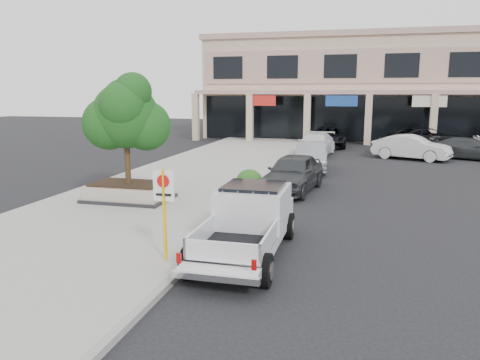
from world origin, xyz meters
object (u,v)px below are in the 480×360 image
curb_car_b (311,157)px  lot_car_a (411,144)px  pickup_truck (245,224)px  lot_car_c (470,149)px  planter_tree (131,116)px  curb_car_a (293,173)px  no_parking_sign (164,202)px  lot_car_d (427,138)px  planter (129,192)px  curb_car_c (315,145)px  curb_car_d (328,137)px  lot_car_b (411,147)px

curb_car_b → lot_car_a: curb_car_b is taller
pickup_truck → lot_car_c: (9.73, 21.39, -0.19)m
planter_tree → lot_car_a: bearing=56.5°
planter_tree → curb_car_a: planter_tree is taller
no_parking_sign → lot_car_d: size_ratio=0.39×
pickup_truck → curb_car_a: (0.03, 8.59, -0.06)m
planter → lot_car_a: size_ratio=0.72×
planter → planter_tree: (0.13, 0.15, 2.94)m
pickup_truck → curb_car_a: bearing=89.4°
planter_tree → curb_car_c: (5.55, 15.82, -2.65)m
pickup_truck → lot_car_a: (6.29, 22.97, -0.12)m
curb_car_b → lot_car_a: (6.08, 8.67, -0.02)m
curb_car_d → planter_tree: bearing=-110.9°
planter_tree → curb_car_b: (5.93, 9.48, -2.63)m
curb_car_b → lot_car_c: 11.88m
curb_car_b → curb_car_c: curb_car_b is taller
lot_car_a → lot_car_c: bearing=-108.9°
curb_car_a → lot_car_c: 16.06m
planter_tree → lot_car_c: size_ratio=0.84×
lot_car_c → pickup_truck: bearing=177.1°
no_parking_sign → pickup_truck: (1.78, 1.17, -0.75)m
lot_car_b → lot_car_c: (3.70, 1.04, -0.10)m
pickup_truck → lot_car_b: 21.22m
curb_car_d → lot_car_a: curb_car_d is taller
curb_car_c → lot_car_c: bearing=10.1°
curb_car_d → lot_car_c: curb_car_d is taller
planter → curb_car_d: (6.17, 21.57, 0.30)m
lot_car_b → lot_car_d: lot_car_d is taller
pickup_truck → lot_car_a: pickup_truck is taller
planter_tree → no_parking_sign: (3.94, -5.99, -1.78)m
curb_car_a → curb_car_c: (-0.20, 12.05, -0.05)m
lot_car_a → lot_car_b: (-0.25, -2.62, 0.03)m
planter → lot_car_c: bearing=47.0°
curb_car_a → lot_car_b: 13.20m
curb_car_d → curb_car_b: bearing=-95.6°
pickup_truck → curb_car_c: bearing=90.1°
pickup_truck → curb_car_b: (0.21, 14.30, -0.10)m
planter_tree → curb_car_c: bearing=70.7°
curb_car_a → curb_car_d: size_ratio=0.86×
no_parking_sign → lot_car_b: 22.91m
curb_car_d → lot_car_b: (5.72, -5.89, 0.02)m
pickup_truck → lot_car_c: size_ratio=1.17×
no_parking_sign → curb_car_d: (2.09, 27.41, -0.85)m
planter_tree → lot_car_c: 22.82m
no_parking_sign → pickup_truck: 2.26m
lot_car_a → lot_car_d: bearing=-15.1°
planter → lot_car_c: 22.87m
planter_tree → no_parking_sign: 7.39m
planter_tree → no_parking_sign: planter_tree is taller
curb_car_a → lot_car_a: bearing=74.1°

